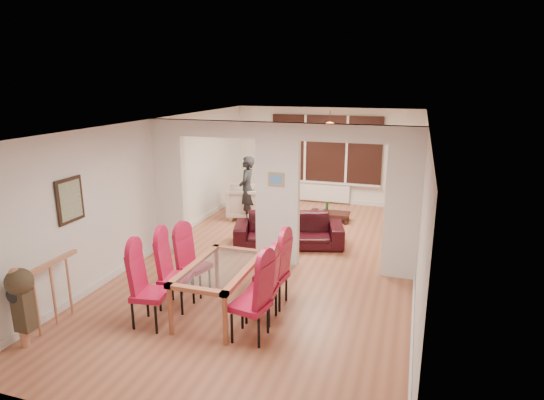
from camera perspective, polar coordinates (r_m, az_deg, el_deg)
The scene contains 24 objects.
floor at distance 8.66m, azimuth 0.68°, elevation -7.66°, with size 5.00×9.00×0.01m, color #A55F42.
room_walls at distance 8.25m, azimuth 0.71°, elevation 0.71°, with size 5.00×9.00×2.60m, color silver, non-canonical shape.
divider_wall at distance 8.25m, azimuth 0.71°, elevation 0.71°, with size 5.00×0.18×2.60m, color white.
bay_window_blinds at distance 12.45m, azimuth 6.76°, elevation 6.39°, with size 3.00×0.08×1.80m, color black.
radiator at distance 12.64m, azimuth 6.56°, elevation 0.98°, with size 1.40×0.08×0.50m, color white.
pendant_light at distance 11.20m, azimuth 7.24°, elevation 8.78°, with size 0.36×0.36×0.36m, color orange.
stair_newel at distance 6.97m, azimuth -26.10°, elevation -10.17°, with size 0.40×1.20×1.10m, color #B67454, non-canonical shape.
wall_poster at distance 7.33m, azimuth -24.03°, elevation -0.02°, with size 0.04×0.52×0.67m, color gray.
pillar_photo at distance 8.09m, azimuth 0.51°, elevation 2.61°, with size 0.30×0.03×0.25m, color #4C8CD8.
dining_table at distance 6.76m, azimuth -6.49°, elevation -11.10°, with size 0.89×1.58×0.74m, color #A0583B, non-canonical shape.
dining_chair_la at distance 6.55m, azimuth -15.07°, elevation -10.67°, with size 0.44×0.44×1.11m, color #A91134, non-canonical shape.
dining_chair_lb at distance 6.94m, azimuth -11.99°, elevation -8.97°, with size 0.44×0.44×1.10m, color #A91134, non-canonical shape.
dining_chair_lc at distance 7.36m, azimuth -9.66°, elevation -7.75°, with size 0.41×0.41×1.03m, color #A91134, non-canonical shape.
dining_chair_ra at distance 6.04m, azimuth -2.79°, elevation -12.34°, with size 0.45×0.45×1.12m, color #A91134, non-canonical shape.
dining_chair_rb at distance 6.48m, azimuth -1.36°, elevation -10.80°, with size 0.41×0.41×1.03m, color #A91134, non-canonical shape.
dining_chair_rc at distance 6.88m, azimuth -0.05°, elevation -8.88°, with size 0.44×0.44×1.10m, color #A91134, non-canonical shape.
sofa at distance 9.37m, azimuth 2.11°, elevation -3.79°, with size 2.21×0.86×0.64m, color black.
armchair at distance 11.23m, azimuth -3.42°, elevation -0.23°, with size 0.87×0.84×0.79m, color beige.
person at distance 10.85m, azimuth -3.16°, elevation 1.38°, with size 0.38×0.57×1.58m, color black.
television at distance 10.64m, azimuth 15.17°, elevation -2.28°, with size 0.12×0.95×0.55m, color black.
coffee_table at distance 11.09m, azimuth 7.20°, elevation -2.06°, with size 0.94×0.47×0.22m, color black, non-canonical shape.
bottle at distance 11.01m, azimuth 6.90°, elevation -0.87°, with size 0.07×0.07×0.26m, color #143F19.
bowl at distance 11.05m, azimuth 6.11°, elevation -1.35°, with size 0.24×0.24×0.06m, color black.
shoes at distance 8.36m, azimuth 0.78°, elevation -8.14°, with size 0.24×0.26×0.10m, color black, non-canonical shape.
Camera 1 is at (2.34, -7.65, 3.33)m, focal length 30.00 mm.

